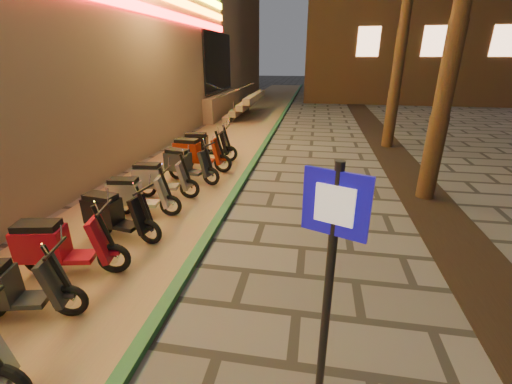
% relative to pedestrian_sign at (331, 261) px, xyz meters
% --- Properties ---
extents(parking_strip, '(3.40, 60.00, 0.01)m').
position_rel_pedestrian_sign_xyz_m(parking_strip, '(-3.72, 8.64, -1.56)').
color(parking_strip, '#8C7251').
rests_on(parking_strip, ground).
extents(green_curb, '(0.18, 60.00, 0.10)m').
position_rel_pedestrian_sign_xyz_m(green_curb, '(-2.02, 8.64, -1.52)').
color(green_curb, '#215A31').
rests_on(green_curb, ground).
extents(planting_strip, '(1.20, 40.00, 0.02)m').
position_rel_pedestrian_sign_xyz_m(planting_strip, '(2.48, 3.64, -1.56)').
color(planting_strip, black).
rests_on(planting_strip, ground).
extents(pedestrian_sign, '(0.51, 0.22, 2.42)m').
position_rel_pedestrian_sign_xyz_m(pedestrian_sign, '(0.00, 0.00, 0.00)').
color(pedestrian_sign, black).
rests_on(pedestrian_sign, ground).
extents(scooter_6, '(1.50, 0.71, 1.06)m').
position_rel_pedestrian_sign_xyz_m(scooter_6, '(-3.83, 0.44, -1.11)').
color(scooter_6, black).
rests_on(scooter_6, ground).
extents(scooter_7, '(1.64, 0.75, 1.15)m').
position_rel_pedestrian_sign_xyz_m(scooter_7, '(-3.86, 1.41, -1.07)').
color(scooter_7, black).
rests_on(scooter_7, ground).
extents(scooter_8, '(1.55, 0.64, 1.09)m').
position_rel_pedestrian_sign_xyz_m(scooter_8, '(-3.69, 2.60, -1.10)').
color(scooter_8, black).
rests_on(scooter_8, ground).
extents(scooter_9, '(1.51, 0.58, 1.06)m').
position_rel_pedestrian_sign_xyz_m(scooter_9, '(-3.77, 3.56, -1.11)').
color(scooter_9, black).
rests_on(scooter_9, ground).
extents(scooter_10, '(1.54, 0.56, 1.09)m').
position_rel_pedestrian_sign_xyz_m(scooter_10, '(-3.73, 4.55, -1.10)').
color(scooter_10, black).
rests_on(scooter_10, ground).
extents(scooter_11, '(1.59, 0.76, 1.12)m').
position_rel_pedestrian_sign_xyz_m(scooter_11, '(-3.50, 5.74, -1.08)').
color(scooter_11, black).
rests_on(scooter_11, ground).
extents(scooter_12, '(1.71, 0.60, 1.21)m').
position_rel_pedestrian_sign_xyz_m(scooter_12, '(-3.55, 6.68, -1.04)').
color(scooter_12, black).
rests_on(scooter_12, ground).
extents(scooter_13, '(1.67, 0.61, 1.18)m').
position_rel_pedestrian_sign_xyz_m(scooter_13, '(-3.61, 7.66, -1.06)').
color(scooter_13, black).
rests_on(scooter_13, ground).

